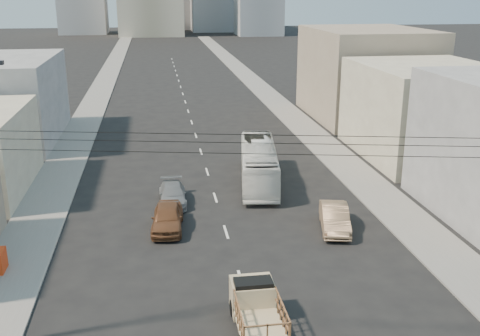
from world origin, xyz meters
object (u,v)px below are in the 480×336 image
object	(u,v)px
sedan_brown	(167,217)
sedan_tan	(335,218)
city_bus	(259,164)
flatbed_pickup	(257,307)
sedan_grey	(173,194)

from	to	relation	value
sedan_brown	sedan_tan	distance (m)	10.32
city_bus	sedan_brown	bearing A→B (deg)	-124.34
city_bus	sedan_tan	bearing A→B (deg)	-63.63
city_bus	sedan_tan	size ratio (longest dim) A/B	2.36
sedan_tan	city_bus	bearing A→B (deg)	120.10
city_bus	sedan_tan	distance (m)	9.86
flatbed_pickup	city_bus	bearing A→B (deg)	79.20
flatbed_pickup	sedan_brown	bearing A→B (deg)	107.23
flatbed_pickup	sedan_tan	xyz separation A→B (m)	(6.68, 9.76, -0.33)
flatbed_pickup	sedan_grey	distance (m)	16.08
flatbed_pickup	sedan_grey	xyz separation A→B (m)	(-3.04, 15.78, -0.45)
sedan_tan	sedan_grey	xyz separation A→B (m)	(-9.72, 6.02, -0.11)
sedan_tan	sedan_brown	bearing A→B (deg)	-176.72
sedan_grey	sedan_brown	bearing A→B (deg)	-96.18
sedan_brown	sedan_grey	size ratio (longest dim) A/B	1.03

